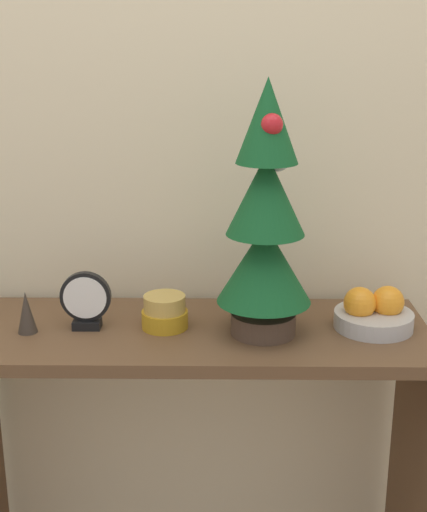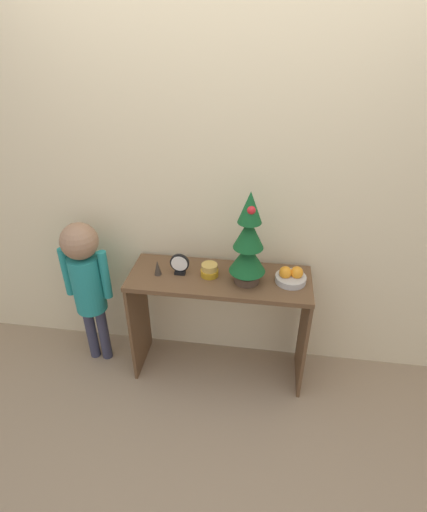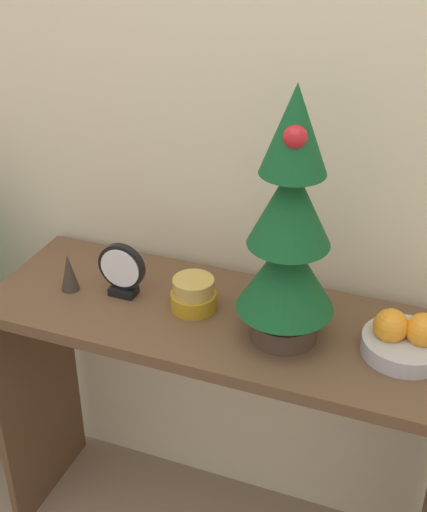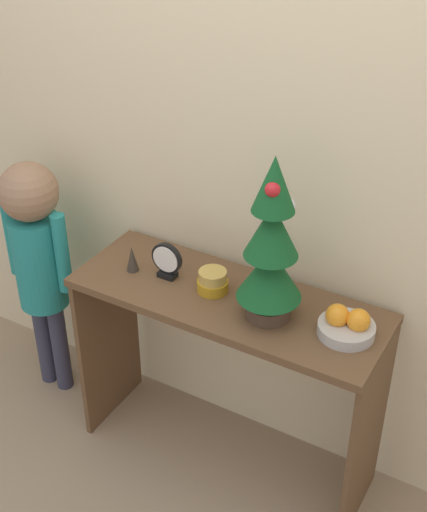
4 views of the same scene
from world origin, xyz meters
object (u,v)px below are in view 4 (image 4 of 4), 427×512
(desk_clock, at_px, (167,261))
(figurine, at_px, (132,259))
(child_figure, at_px, (37,248))
(fruit_bowl, at_px, (347,325))
(mini_tree, at_px, (271,246))
(singing_bowl, at_px, (213,282))

(desk_clock, relative_size, figurine, 1.39)
(child_figure, bearing_deg, fruit_bowl, 0.71)
(figurine, bearing_deg, mini_tree, 0.23)
(singing_bowl, relative_size, child_figure, 0.10)
(mini_tree, bearing_deg, child_figure, 178.90)
(desk_clock, relative_size, child_figure, 0.13)
(desk_clock, distance_m, figurine, 0.14)
(desk_clock, bearing_deg, figurine, -169.26)
(mini_tree, height_order, child_figure, mini_tree)
(singing_bowl, bearing_deg, mini_tree, -7.78)
(singing_bowl, height_order, child_figure, child_figure)
(singing_bowl, distance_m, child_figure, 0.81)
(mini_tree, distance_m, desk_clock, 0.45)
(mini_tree, bearing_deg, singing_bowl, 172.22)
(mini_tree, distance_m, singing_bowl, 0.32)
(desk_clock, xyz_separation_m, child_figure, (-0.62, -0.00, -0.14))
(singing_bowl, xyz_separation_m, desk_clock, (-0.18, -0.01, 0.03))
(fruit_bowl, height_order, figurine, same)
(fruit_bowl, xyz_separation_m, singing_bowl, (-0.48, -0.00, 0.00))
(fruit_bowl, distance_m, figurine, 0.80)
(fruit_bowl, height_order, singing_bowl, fruit_bowl)
(fruit_bowl, relative_size, child_figure, 0.17)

